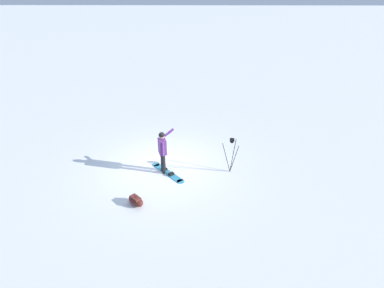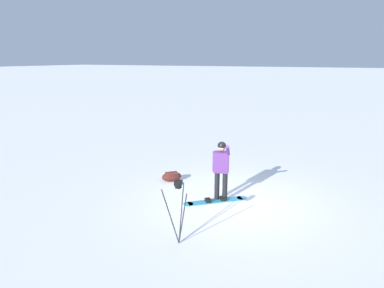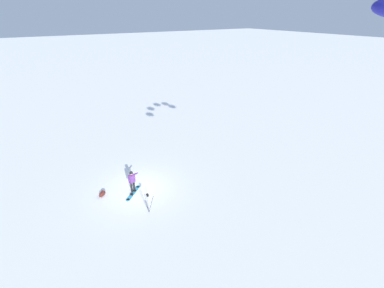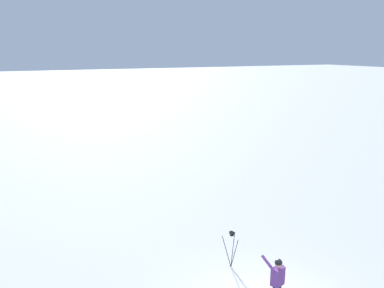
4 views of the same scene
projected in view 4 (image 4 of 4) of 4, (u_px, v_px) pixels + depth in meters
The scene contains 2 objects.
snowboarder at pixel (277, 278), 11.47m from camera, with size 0.61×0.63×1.70m.
camera_tripod at pixel (232, 242), 13.69m from camera, with size 0.60×0.60×1.42m.
Camera 4 is at (6.28, 8.06, 7.75)m, focal length 35.47 mm.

